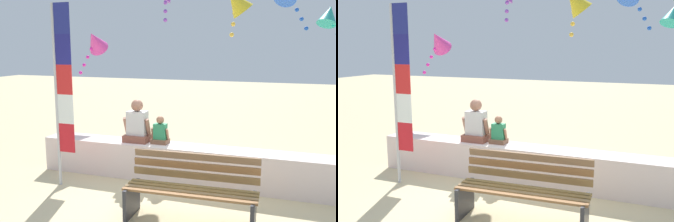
{
  "view_description": "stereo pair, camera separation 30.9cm",
  "coord_description": "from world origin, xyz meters",
  "views": [
    {
      "loc": [
        1.74,
        -5.01,
        2.34
      ],
      "look_at": [
        -0.38,
        1.03,
        1.23
      ],
      "focal_mm": 40.28,
      "sensor_mm": 36.0,
      "label": 1
    },
    {
      "loc": [
        2.03,
        -4.9,
        2.34
      ],
      "look_at": [
        -0.38,
        1.03,
        1.23
      ],
      "focal_mm": 40.28,
      "sensor_mm": 36.0,
      "label": 2
    }
  ],
  "objects": [
    {
      "name": "flag_banner",
      "position": [
        -1.93,
        0.18,
        1.68
      ],
      "size": [
        0.34,
        0.05,
        3.02
      ],
      "color": "#B7B7BC",
      "rests_on": "ground"
    },
    {
      "name": "kite_yellow",
      "position": [
        0.65,
        1.59,
        3.07
      ],
      "size": [
        0.66,
        0.6,
        0.86
      ],
      "color": "yellow"
    },
    {
      "name": "park_bench",
      "position": [
        0.45,
        -0.38,
        0.43
      ],
      "size": [
        1.81,
        0.7,
        0.88
      ],
      "color": "#8F5F37",
      "rests_on": "ground"
    },
    {
      "name": "kite_teal",
      "position": [
        2.2,
        2.97,
        2.9
      ],
      "size": [
        0.68,
        0.61,
        1.01
      ],
      "color": "teal"
    },
    {
      "name": "person_adult",
      "position": [
        -0.98,
        1.08,
        0.93
      ],
      "size": [
        0.5,
        0.37,
        0.77
      ],
      "color": "brown",
      "rests_on": "seawall_ledge"
    },
    {
      "name": "ground_plane",
      "position": [
        0.0,
        0.0,
        0.0
      ],
      "size": [
        40.0,
        40.0,
        0.0
      ],
      "primitive_type": "plane",
      "color": "#CEBB8D"
    },
    {
      "name": "kite_magenta",
      "position": [
        -2.66,
        2.56,
        2.44
      ],
      "size": [
        0.67,
        0.67,
        1.09
      ],
      "color": "#DB3D9E"
    },
    {
      "name": "person_child",
      "position": [
        -0.54,
        1.08,
        0.82
      ],
      "size": [
        0.32,
        0.24,
        0.49
      ],
      "color": "brown",
      "rests_on": "seawall_ledge"
    },
    {
      "name": "seawall_ledge",
      "position": [
        0.0,
        1.03,
        0.32
      ],
      "size": [
        5.52,
        0.53,
        0.63
      ],
      "primitive_type": "cube",
      "color": "silver",
      "rests_on": "ground"
    }
  ]
}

